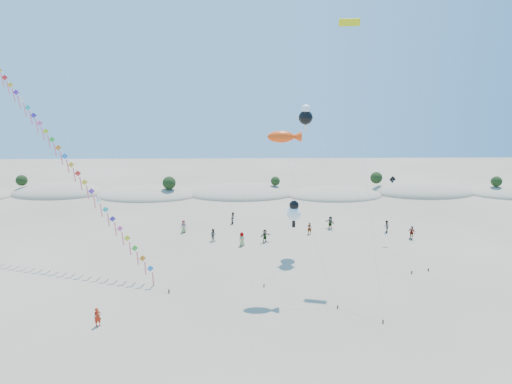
# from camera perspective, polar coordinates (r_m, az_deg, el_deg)

# --- Properties ---
(ground) EXTENTS (160.00, 160.00, 0.00)m
(ground) POSITION_cam_1_polar(r_m,az_deg,el_deg) (32.87, -3.40, -21.17)
(ground) COLOR #83715A
(ground) RESTS_ON ground
(dune_ridge) EXTENTS (145.30, 11.49, 5.57)m
(dune_ridge) POSITION_cam_1_polar(r_m,az_deg,el_deg) (74.25, -1.22, -0.19)
(dune_ridge) COLOR gray
(dune_ridge) RESTS_ON ground
(kite_train) EXTENTS (23.29, 16.50, 22.55)m
(kite_train) POSITION_cam_1_polar(r_m,az_deg,el_deg) (49.68, -24.40, 4.66)
(kite_train) COLOR #3F2D1E
(kite_train) RESTS_ON ground
(fish_kite) EXTENTS (6.04, 5.80, 14.83)m
(fish_kite) POSITION_cam_1_polar(r_m,az_deg,el_deg) (38.87, 3.84, 7.32)
(fish_kite) COLOR #3F2D1E
(fish_kite) RESTS_ON ground
(cartoon_kite_low) EXTENTS (4.42, 8.53, 6.42)m
(cartoon_kite_low) POSITION_cam_1_polar(r_m,az_deg,el_deg) (47.45, 5.07, -2.66)
(cartoon_kite_low) COLOR #3F2D1E
(cartoon_kite_low) RESTS_ON ground
(cartoon_kite_high) EXTENTS (11.41, 8.45, 16.67)m
(cartoon_kite_high) POSITION_cam_1_polar(r_m,az_deg,el_deg) (48.08, 6.66, 10.02)
(cartoon_kite_high) COLOR #3F2D1E
(cartoon_kite_high) RESTS_ON ground
(parafoil_kite) EXTENTS (2.22, 13.44, 24.98)m
(parafoil_kite) POSITION_cam_1_polar(r_m,az_deg,el_deg) (44.72, 12.46, 20.32)
(parafoil_kite) COLOR #3F2D1E
(parafoil_kite) RESTS_ON ground
(dark_kite) EXTENTS (1.74, 9.61, 8.05)m
(dark_kite) POSITION_cam_1_polar(r_m,az_deg,el_deg) (52.30, 18.89, -1.47)
(dark_kite) COLOR #3F2D1E
(dark_kite) RESTS_ON ground
(flyer_foreground) EXTENTS (0.68, 0.66, 1.58)m
(flyer_foreground) POSITION_cam_1_polar(r_m,az_deg,el_deg) (38.00, -20.37, -15.36)
(flyer_foreground) COLOR #AF230E
(flyer_foreground) RESTS_ON ground
(beachgoers) EXTENTS (29.66, 9.11, 1.71)m
(beachgoers) POSITION_cam_1_polar(r_m,az_deg,el_deg) (54.95, 4.28, -4.90)
(beachgoers) COLOR slate
(beachgoers) RESTS_ON ground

